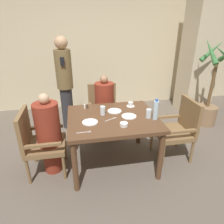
% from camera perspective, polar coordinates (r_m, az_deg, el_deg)
% --- Properties ---
extents(ground_plane, '(16.00, 16.00, 0.00)m').
position_cam_1_polar(ground_plane, '(3.11, 0.18, -14.08)').
color(ground_plane, '#60564C').
extents(wall_back, '(8.00, 0.06, 2.80)m').
position_cam_1_polar(wall_back, '(4.81, -5.35, 17.95)').
color(wall_back, beige).
rests_on(wall_back, ground_plane).
extents(pillar_stone, '(0.60, 0.60, 2.70)m').
position_cam_1_polar(pillar_stone, '(4.80, 23.78, 15.48)').
color(pillar_stone, beige).
rests_on(pillar_stone, ground_plane).
extents(dining_table, '(1.20, 1.01, 0.76)m').
position_cam_1_polar(dining_table, '(2.74, 0.20, -3.19)').
color(dining_table, brown).
rests_on(dining_table, ground_plane).
extents(chair_left_side, '(0.51, 0.51, 0.92)m').
position_cam_1_polar(chair_left_side, '(2.84, -20.23, -7.66)').
color(chair_left_side, brown).
rests_on(chair_left_side, ground_plane).
extents(diner_in_left_chair, '(0.32, 0.32, 1.15)m').
position_cam_1_polar(diner_in_left_chair, '(2.77, -17.58, -5.91)').
color(diner_in_left_chair, maroon).
rests_on(diner_in_left_chair, ground_plane).
extents(chair_far_side, '(0.51, 0.51, 0.92)m').
position_cam_1_polar(chair_far_side, '(3.62, -2.49, 1.03)').
color(chair_far_side, brown).
rests_on(chair_far_side, ground_plane).
extents(diner_in_far_chair, '(0.32, 0.32, 1.14)m').
position_cam_1_polar(diner_in_far_chair, '(3.45, -2.17, 1.46)').
color(diner_in_far_chair, maroon).
rests_on(diner_in_far_chair, ground_plane).
extents(chair_right_side, '(0.51, 0.51, 0.92)m').
position_cam_1_polar(chair_right_side, '(3.14, 18.44, -4.13)').
color(chair_right_side, brown).
rests_on(chair_right_side, ground_plane).
extents(standing_host, '(0.29, 0.33, 1.72)m').
position_cam_1_polar(standing_host, '(3.80, -13.32, 8.41)').
color(standing_host, '#2D2D33').
rests_on(standing_host, ground_plane).
extents(potted_palm, '(0.54, 0.54, 1.68)m').
position_cam_1_polar(potted_palm, '(4.40, 25.97, 3.09)').
color(potted_palm, '#896B4C').
rests_on(potted_palm, ground_plane).
extents(plate_main_left, '(0.20, 0.20, 0.01)m').
position_cam_1_polar(plate_main_left, '(2.86, 0.72, 0.28)').
color(plate_main_left, white).
rests_on(plate_main_left, dining_table).
extents(plate_main_right, '(0.20, 0.20, 0.01)m').
position_cam_1_polar(plate_main_right, '(2.56, -6.30, -2.90)').
color(plate_main_right, white).
rests_on(plate_main_right, dining_table).
extents(plate_dessert_center, '(0.20, 0.20, 0.01)m').
position_cam_1_polar(plate_dessert_center, '(2.72, 4.86, -1.20)').
color(plate_dessert_center, white).
rests_on(plate_dessert_center, dining_table).
extents(teacup_with_saucer, '(0.12, 0.12, 0.07)m').
position_cam_1_polar(teacup_with_saucer, '(3.04, 5.33, 2.13)').
color(teacup_with_saucer, white).
rests_on(teacup_with_saucer, dining_table).
extents(bowl_small, '(0.10, 0.10, 0.05)m').
position_cam_1_polar(bowl_small, '(2.46, 3.42, -3.57)').
color(bowl_small, white).
rests_on(bowl_small, dining_table).
extents(water_bottle, '(0.07, 0.07, 0.28)m').
position_cam_1_polar(water_bottle, '(2.65, 12.39, 0.58)').
color(water_bottle, silver).
rests_on(water_bottle, dining_table).
extents(glass_tall_near, '(0.07, 0.07, 0.12)m').
position_cam_1_polar(glass_tall_near, '(2.74, -2.68, 0.42)').
color(glass_tall_near, silver).
rests_on(glass_tall_near, dining_table).
extents(glass_tall_mid, '(0.07, 0.07, 0.12)m').
position_cam_1_polar(glass_tall_mid, '(2.70, 10.41, -0.44)').
color(glass_tall_mid, silver).
rests_on(glass_tall_mid, dining_table).
extents(salt_shaker, '(0.03, 0.03, 0.07)m').
position_cam_1_polar(salt_shaker, '(2.98, -7.82, 1.58)').
color(salt_shaker, white).
rests_on(salt_shaker, dining_table).
extents(pepper_shaker, '(0.03, 0.03, 0.06)m').
position_cam_1_polar(pepper_shaker, '(2.98, -7.07, 1.61)').
color(pepper_shaker, '#4C3D2D').
rests_on(pepper_shaker, dining_table).
extents(fork_beside_plate, '(0.17, 0.03, 0.00)m').
position_cam_1_polar(fork_beside_plate, '(2.35, -7.64, -5.72)').
color(fork_beside_plate, silver).
rests_on(fork_beside_plate, dining_table).
extents(knife_beside_plate, '(0.17, 0.10, 0.00)m').
position_cam_1_polar(knife_beside_plate, '(2.64, -0.17, -2.03)').
color(knife_beside_plate, silver).
rests_on(knife_beside_plate, dining_table).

